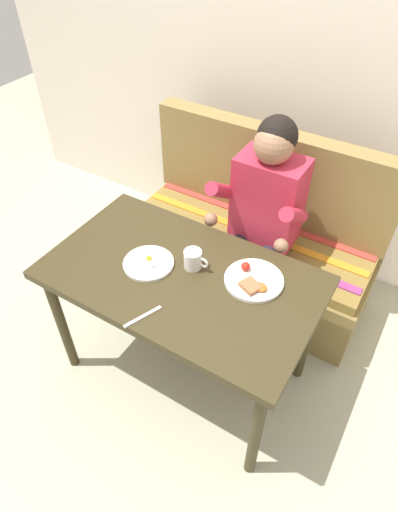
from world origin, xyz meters
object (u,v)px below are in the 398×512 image
Objects in this scene: couch at (252,244)px; plate_eggs at (149,263)px; coffee_mug at (193,259)px; fork at (143,317)px; table at (182,287)px; plate_breakfast at (253,280)px; person at (262,210)px.

couch reaches higher than plate_eggs.
coffee_mug is 0.69× the size of fork.
coffee_mug is (0.02, 0.07, 0.13)m from table.
coffee_mug is at bearing -168.84° from plate_breakfast.
couch is (0.00, 0.76, -0.32)m from table.
table is 0.61m from person.
table is at bearing -100.19° from person.
fork is at bearing -57.71° from plate_eggs.
person is at bearing 79.81° from table.
plate_breakfast is at bearing 17.92° from plate_eggs.
person reaches higher than couch.
coffee_mug reaches higher than plate_eggs.
couch is 12.20× the size of coffee_mug.
coffee_mug reaches higher than table.
couch reaches higher than coffee_mug.
plate_breakfast is 0.49m from fork.
plate_breakfast is 0.47m from plate_eggs.
table is 0.15m from coffee_mug.
plate_eggs is 0.30m from fork.
coffee_mug is at bearing 73.31° from table.
plate_eggs is 0.20m from coffee_mug.
couch is 0.46m from person.
coffee_mug is at bearing 109.07° from fork.
fork is at bearing -89.82° from couch.
person is 0.50m from plate_breakfast.
table is 0.83m from couch.
plate_breakfast is (0.29, -0.64, 0.41)m from couch.
fork is at bearing -89.34° from table.
table is at bearing 8.12° from plate_eggs.
person is at bearing 105.20° from fork.
table is at bearing -90.00° from couch.
person is 0.53m from coffee_mug.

